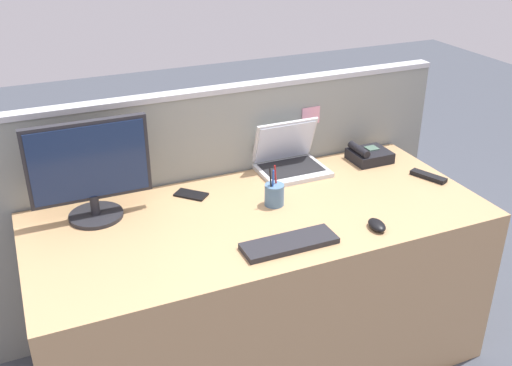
% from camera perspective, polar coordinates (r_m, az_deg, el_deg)
% --- Properties ---
extents(ground_plane, '(10.00, 10.00, 0.00)m').
position_cam_1_polar(ground_plane, '(2.86, 0.42, -16.32)').
color(ground_plane, '#424751').
extents(desk, '(1.88, 0.83, 0.76)m').
position_cam_1_polar(desk, '(2.62, 0.44, -10.24)').
color(desk, tan).
rests_on(desk, ground_plane).
extents(cubicle_divider, '(2.25, 0.07, 1.17)m').
position_cam_1_polar(cubicle_divider, '(2.87, -3.23, -1.89)').
color(cubicle_divider, gray).
rests_on(cubicle_divider, ground_plane).
extents(desktop_monitor, '(0.48, 0.22, 0.41)m').
position_cam_1_polar(desktop_monitor, '(2.40, -15.82, 1.36)').
color(desktop_monitor, '#232328').
rests_on(desktop_monitor, desk).
extents(laptop, '(0.31, 0.26, 0.24)m').
position_cam_1_polar(laptop, '(2.79, 3.22, 2.40)').
color(laptop, silver).
rests_on(laptop, desk).
extents(desk_phone, '(0.19, 0.16, 0.09)m').
position_cam_1_polar(desk_phone, '(2.94, 10.84, 2.69)').
color(desk_phone, black).
rests_on(desk_phone, desk).
extents(keyboard_main, '(0.37, 0.12, 0.02)m').
position_cam_1_polar(keyboard_main, '(2.21, 3.29, -5.83)').
color(keyboard_main, '#232328').
rests_on(keyboard_main, desk).
extents(computer_mouse_right_hand, '(0.07, 0.11, 0.03)m').
position_cam_1_polar(computer_mouse_right_hand, '(2.36, 11.62, -4.00)').
color(computer_mouse_right_hand, black).
rests_on(computer_mouse_right_hand, desk).
extents(pen_cup, '(0.08, 0.08, 0.18)m').
position_cam_1_polar(pen_cup, '(2.47, 1.78, -1.11)').
color(pen_cup, '#4C7093').
rests_on(pen_cup, desk).
extents(cell_phone_black_slab, '(0.15, 0.15, 0.01)m').
position_cam_1_polar(cell_phone_black_slab, '(2.58, -6.31, -1.12)').
color(cell_phone_black_slab, black).
rests_on(cell_phone_black_slab, desk).
extents(tv_remote, '(0.11, 0.17, 0.02)m').
position_cam_1_polar(tv_remote, '(2.83, 16.32, 0.64)').
color(tv_remote, black).
rests_on(tv_remote, desk).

